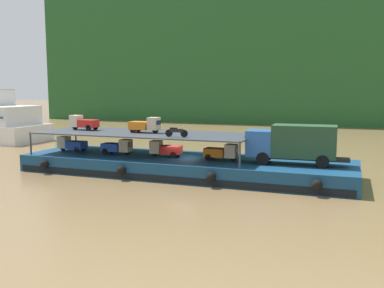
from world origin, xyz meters
TOP-DOWN VIEW (x-y plane):
  - ground_plane at (0.00, 0.00)m, footprint 400.00×400.00m
  - hillside_far_bank at (0.00, 72.40)m, footprint 113.99×40.75m
  - cargo_barge at (0.00, -0.03)m, footprint 28.59×8.27m
  - covered_lorry at (9.31, -0.19)m, footprint 7.92×2.53m
  - cargo_rack at (-3.80, 0.00)m, footprint 19.39×6.87m
  - mini_truck_lower_stern at (-11.33, -0.25)m, footprint 2.75×1.21m
  - mini_truck_lower_aft at (-6.24, -0.42)m, footprint 2.75×1.22m
  - mini_truck_lower_mid at (-1.63, -0.21)m, footprint 2.80×1.30m
  - mini_truck_lower_fore at (3.50, -0.29)m, footprint 2.77×1.26m
  - mini_truck_upper_stern at (-10.35, 0.38)m, footprint 2.78×1.27m
  - mini_truck_upper_mid at (-3.68, 0.09)m, footprint 2.74×1.20m
  - motorcycle_upper_port at (0.20, -2.06)m, footprint 1.90×0.55m

SIDE VIEW (x-z plane):
  - ground_plane at x=0.00m, z-range 0.00..0.00m
  - cargo_barge at x=0.00m, z-range 0.00..1.50m
  - mini_truck_lower_stern at x=-11.33m, z-range 1.50..2.88m
  - mini_truck_lower_aft at x=-6.24m, z-range 1.50..2.88m
  - mini_truck_lower_mid at x=-1.63m, z-range 1.50..2.88m
  - mini_truck_lower_fore at x=3.50m, z-range 1.50..2.88m
  - covered_lorry at x=9.31m, z-range 1.64..4.74m
  - cargo_rack at x=-3.80m, z-range 2.44..4.44m
  - motorcycle_upper_port at x=0.20m, z-range 3.50..4.37m
  - mini_truck_upper_stern at x=-10.35m, z-range 3.50..4.88m
  - mini_truck_upper_mid at x=-3.68m, z-range 3.50..4.88m
  - hillside_far_bank at x=0.00m, z-range 2.14..35.91m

